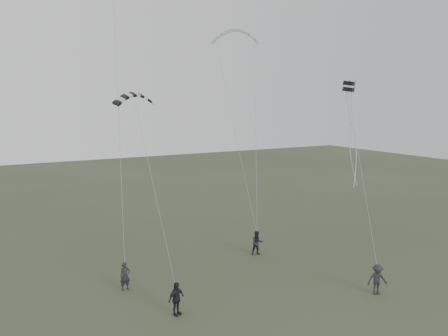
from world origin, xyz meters
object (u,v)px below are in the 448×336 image
flyer_far (377,279)px  kite_striped (135,94)px  kite_box (349,86)px  flyer_left (125,276)px  kite_pale_large (235,31)px  flyer_center (176,299)px  flyer_right (257,243)px

flyer_far → kite_striped: size_ratio=0.71×
flyer_far → kite_box: (3.34, 6.45, 11.88)m
flyer_left → kite_pale_large: (13.64, 9.77, 17.22)m
kite_pale_large → kite_striped: kite_pale_large is taller
flyer_left → flyer_far: flyer_far is taller
flyer_center → flyer_left: bearing=86.8°
flyer_center → kite_box: (15.14, 2.97, 11.88)m
flyer_right → kite_pale_large: kite_pale_large is taller
flyer_right → kite_pale_large: (2.89, 8.40, 17.18)m
kite_pale_large → kite_striped: (-12.25, -8.43, -5.96)m
flyer_right → kite_box: size_ratio=2.55×
flyer_far → kite_striped: bearing=166.2°
flyer_right → flyer_center: (-9.20, -5.93, 0.00)m
flyer_center → flyer_right: bearing=10.9°
flyer_far → kite_striped: 18.89m
kite_pale_large → kite_striped: bearing=-118.8°
flyer_left → kite_striped: 11.43m
flyer_left → flyer_center: flyer_center is taller
flyer_right → kite_box: (5.94, -2.96, 11.89)m
flyer_right → kite_pale_large: size_ratio=0.43×
kite_pale_large → flyer_right: bearing=-82.4°
kite_pale_large → flyer_left: bearing=-117.7°
flyer_left → flyer_far: size_ratio=0.95×
kite_box → kite_striped: bearing=137.4°
flyer_right → kite_striped: kite_striped is taller
flyer_center → flyer_far: flyer_far is taller
flyer_left → flyer_right: 10.83m
flyer_right → kite_striped: 14.61m
flyer_right → flyer_center: size_ratio=1.00×
flyer_right → kite_striped: size_ratio=0.71×
flyer_center → kite_pale_large: (12.09, 14.33, 17.18)m
flyer_right → flyer_far: size_ratio=0.99×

